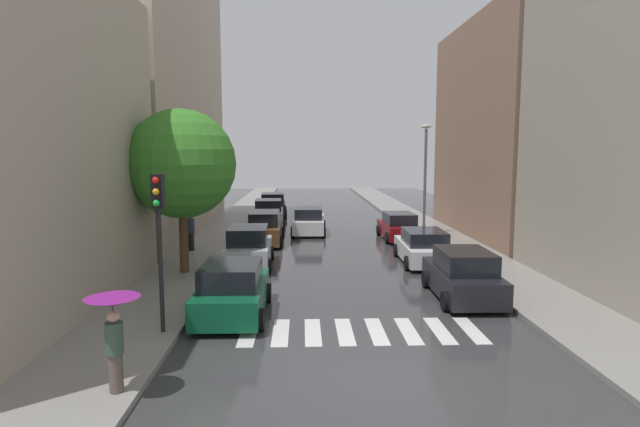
# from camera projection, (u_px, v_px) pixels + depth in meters

# --- Properties ---
(ground_plane) EXTENTS (28.00, 72.00, 0.04)m
(ground_plane) POSITION_uv_depth(u_px,v_px,m) (326.00, 226.00, 34.94)
(ground_plane) COLOR #353537
(sidewalk_left) EXTENTS (3.00, 72.00, 0.15)m
(sidewalk_left) POSITION_uv_depth(u_px,v_px,m) (231.00, 225.00, 34.70)
(sidewalk_left) COLOR gray
(sidewalk_left) RESTS_ON ground
(sidewalk_right) EXTENTS (3.00, 72.00, 0.15)m
(sidewalk_right) POSITION_uv_depth(u_px,v_px,m) (421.00, 224.00, 35.16)
(sidewalk_right) COLOR gray
(sidewalk_right) RESTS_ON ground
(crosswalk_stripes) EXTENTS (6.75, 2.20, 0.01)m
(crosswalk_stripes) POSITION_uv_depth(u_px,v_px,m) (361.00, 331.00, 14.43)
(crosswalk_stripes) COLOR silver
(crosswalk_stripes) RESTS_ON ground
(building_left_mid) EXTENTS (6.00, 18.92, 19.27)m
(building_left_mid) POSITION_uv_depth(u_px,v_px,m) (148.00, 76.00, 31.26)
(building_left_mid) COLOR #B2A38C
(building_left_mid) RESTS_ON ground
(building_right_mid) EXTENTS (6.00, 13.89, 12.62)m
(building_right_mid) POSITION_uv_depth(u_px,v_px,m) (516.00, 130.00, 30.17)
(building_right_mid) COLOR #8C6B56
(building_right_mid) RESTS_ON ground
(parked_car_left_nearest) EXTENTS (2.18, 4.22, 1.68)m
(parked_car_left_nearest) POSITION_uv_depth(u_px,v_px,m) (232.00, 291.00, 15.72)
(parked_car_left_nearest) COLOR #0C4C2D
(parked_car_left_nearest) RESTS_ON ground
(parked_car_left_second) EXTENTS (2.13, 4.19, 1.81)m
(parked_car_left_second) POSITION_uv_depth(u_px,v_px,m) (249.00, 248.00, 22.43)
(parked_car_left_second) COLOR #B2B7BF
(parked_car_left_second) RESTS_ON ground
(parked_car_left_third) EXTENTS (2.02, 4.78, 1.79)m
(parked_car_left_third) POSITION_uv_depth(u_px,v_px,m) (265.00, 228.00, 28.28)
(parked_car_left_third) COLOR brown
(parked_car_left_third) RESTS_ON ground
(parked_car_left_fourth) EXTENTS (2.29, 4.09, 1.82)m
(parked_car_left_fourth) POSITION_uv_depth(u_px,v_px,m) (269.00, 214.00, 34.94)
(parked_car_left_fourth) COLOR silver
(parked_car_left_fourth) RESTS_ON ground
(parked_car_left_fifth) EXTENTS (2.30, 4.18, 1.82)m
(parked_car_left_fifth) POSITION_uv_depth(u_px,v_px,m) (273.00, 206.00, 40.17)
(parked_car_left_fifth) COLOR black
(parked_car_left_fifth) RESTS_ON ground
(parked_car_right_nearest) EXTENTS (2.15, 4.36, 1.72)m
(parked_car_right_nearest) POSITION_uv_depth(u_px,v_px,m) (463.00, 276.00, 17.56)
(parked_car_right_nearest) COLOR black
(parked_car_right_nearest) RESTS_ON ground
(parked_car_right_second) EXTENTS (2.23, 4.43, 1.55)m
(parked_car_right_second) POSITION_uv_depth(u_px,v_px,m) (423.00, 248.00, 23.16)
(parked_car_right_second) COLOR silver
(parked_car_right_second) RESTS_ON ground
(parked_car_right_third) EXTENTS (2.10, 4.24, 1.57)m
(parked_car_right_third) POSITION_uv_depth(u_px,v_px,m) (399.00, 227.00, 29.45)
(parked_car_right_third) COLOR maroon
(parked_car_right_third) RESTS_ON ground
(car_midroad) EXTENTS (2.21, 4.44, 1.63)m
(car_midroad) POSITION_uv_depth(u_px,v_px,m) (309.00, 221.00, 31.64)
(car_midroad) COLOR silver
(car_midroad) RESTS_ON ground
(pedestrian_foreground) EXTENTS (1.07, 1.07, 2.11)m
(pedestrian_foreground) POSITION_uv_depth(u_px,v_px,m) (191.00, 219.00, 25.34)
(pedestrian_foreground) COLOR black
(pedestrian_foreground) RESTS_ON sidewalk_left
(pedestrian_near_tree) EXTENTS (1.09, 1.09, 1.99)m
(pedestrian_near_tree) POSITION_uv_depth(u_px,v_px,m) (113.00, 322.00, 10.31)
(pedestrian_near_tree) COLOR brown
(pedestrian_near_tree) RESTS_ON sidewalk_left
(street_tree_left) EXTENTS (4.37, 4.37, 6.60)m
(street_tree_left) POSITION_uv_depth(u_px,v_px,m) (181.00, 164.00, 20.45)
(street_tree_left) COLOR #513823
(street_tree_left) RESTS_ON sidewalk_left
(traffic_light_left_corner) EXTENTS (0.30, 0.42, 4.30)m
(traffic_light_left_corner) POSITION_uv_depth(u_px,v_px,m) (159.00, 218.00, 13.59)
(traffic_light_left_corner) COLOR black
(traffic_light_left_corner) RESTS_ON sidewalk_left
(lamp_post_right) EXTENTS (0.60, 0.28, 6.46)m
(lamp_post_right) POSITION_uv_depth(u_px,v_px,m) (425.00, 171.00, 29.85)
(lamp_post_right) COLOR #595B60
(lamp_post_right) RESTS_ON sidewalk_right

